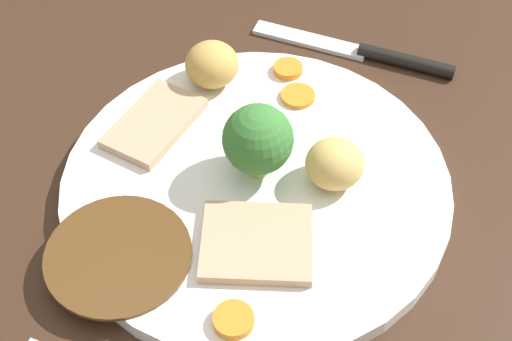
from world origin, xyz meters
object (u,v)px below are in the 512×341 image
meat_slice_under (154,123)px  knife (369,53)px  roast_potato_left (335,164)px  carrot_coin_back (233,320)px  dinner_plate (256,185)px  meat_slice_main (257,243)px  roast_potato_right (212,64)px  carrot_coin_side (298,96)px  broccoli_floret (258,140)px  carrot_coin_front (289,69)px

meat_slice_under → knife: meat_slice_under is taller
roast_potato_left → carrot_coin_back: (-13.53, 2.32, -1.47)cm
dinner_plate → roast_potato_left: bearing=-69.3°
meat_slice_main → roast_potato_right: bearing=33.7°
meat_slice_main → carrot_coin_side: (14.84, 2.19, -0.20)cm
meat_slice_main → carrot_coin_side: bearing=8.4°
meat_slice_under → carrot_coin_side: size_ratio=2.91×
roast_potato_right → knife: roast_potato_right is taller
carrot_coin_back → broccoli_floret: size_ratio=0.44×
meat_slice_main → roast_potato_right: (14.15, 9.43, 1.42)cm
dinner_plate → carrot_coin_side: carrot_coin_side is taller
knife → dinner_plate: bearing=78.6°
meat_slice_main → carrot_coin_side: size_ratio=2.70×
carrot_coin_front → carrot_coin_side: bearing=-147.6°
roast_potato_left → carrot_coin_front: 12.31cm
roast_potato_left → carrot_coin_side: (7.31, 5.29, -1.61)cm
meat_slice_under → carrot_coin_front: 12.50cm
broccoli_floret → carrot_coin_side: bearing=-1.4°
dinner_plate → knife: 18.33cm
meat_slice_main → carrot_coin_side: meat_slice_main is taller
roast_potato_right → broccoli_floret: (-7.76, -7.03, 1.48)cm
carrot_coin_front → broccoli_floret: size_ratio=0.41×
dinner_plate → carrot_coin_side: size_ratio=10.35×
meat_slice_under → roast_potato_right: size_ratio=1.84×
dinner_plate → carrot_coin_side: 9.36cm
carrot_coin_side → meat_slice_under: bearing=127.4°
meat_slice_main → carrot_coin_front: size_ratio=3.08×
roast_potato_right → carrot_coin_front: size_ratio=1.80×
meat_slice_main → meat_slice_under: 13.88cm
carrot_coin_side → knife: size_ratio=0.15×
meat_slice_under → roast_potato_right: (6.48, -2.14, 1.42)cm
roast_potato_right → broccoli_floret: 10.57cm
meat_slice_main → meat_slice_under: size_ratio=0.93×
meat_slice_main → roast_potato_left: (7.53, -3.09, 1.41)cm
roast_potato_right → carrot_coin_back: size_ratio=1.67×
carrot_coin_side → knife: bearing=-23.1°
broccoli_floret → meat_slice_under: bearing=82.1°
roast_potato_right → meat_slice_under: bearing=161.7°
roast_potato_right → carrot_coin_side: (0.69, -7.23, -1.62)cm
meat_slice_under → broccoli_floret: bearing=-97.9°
dinner_plate → roast_potato_right: bearing=40.0°
roast_potato_left → roast_potato_right: (6.62, 12.52, 0.01)cm
roast_potato_left → knife: 16.26cm
roast_potato_left → carrot_coin_back: 13.80cm
carrot_coin_front → carrot_coin_side: (-2.70, -1.71, -0.10)cm
meat_slice_under → broccoli_floret: size_ratio=1.36×
meat_slice_under → carrot_coin_back: size_ratio=3.07×
roast_potato_right → carrot_coin_back: 22.63cm
carrot_coin_side → roast_potato_left: bearing=-144.1°
carrot_coin_side → meat_slice_main: bearing=-171.6°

